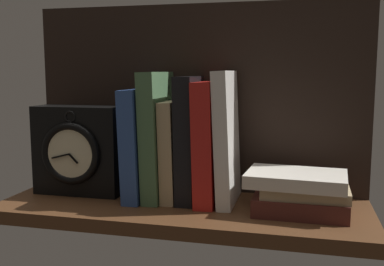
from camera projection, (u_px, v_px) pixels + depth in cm
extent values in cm
cube|color=#4C2D19|center=(182.00, 210.00, 85.81)|extent=(69.92, 24.66, 2.50)
cube|color=black|center=(197.00, 99.00, 94.30)|extent=(69.92, 1.20, 38.79)
cube|color=#2D4C8E|center=(141.00, 143.00, 89.74)|extent=(3.96, 15.36, 21.72)
cube|color=#476B44|center=(158.00, 136.00, 88.67)|extent=(4.00, 13.88, 25.03)
cube|color=tan|center=(174.00, 150.00, 88.28)|extent=(3.19, 12.01, 19.43)
cube|color=black|center=(190.00, 139.00, 87.17)|extent=(3.77, 12.22, 24.17)
cube|color=red|center=(209.00, 142.00, 86.34)|extent=(4.28, 14.51, 23.27)
cube|color=silver|center=(227.00, 138.00, 85.38)|extent=(3.92, 13.92, 25.26)
cube|color=black|center=(79.00, 150.00, 92.35)|extent=(18.09, 6.34, 18.09)
torus|color=black|center=(70.00, 154.00, 88.93)|extent=(12.57, 1.54, 12.57)
cylinder|color=beige|center=(70.00, 154.00, 88.93)|extent=(10.15, 0.60, 10.15)
cube|color=black|center=(73.00, 159.00, 88.36)|extent=(1.97, 0.30, 1.96)
cube|color=black|center=(60.00, 156.00, 88.97)|extent=(3.92, 0.30, 1.29)
torus|color=black|center=(70.00, 117.00, 88.33)|extent=(2.44, 0.44, 2.44)
cube|color=#471E19|center=(300.00, 204.00, 80.40)|extent=(16.45, 11.80, 3.18)
cube|color=#9E8966|center=(305.00, 191.00, 79.40)|extent=(15.18, 10.92, 1.84)
cube|color=beige|center=(296.00, 179.00, 79.87)|extent=(18.03, 12.99, 2.31)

